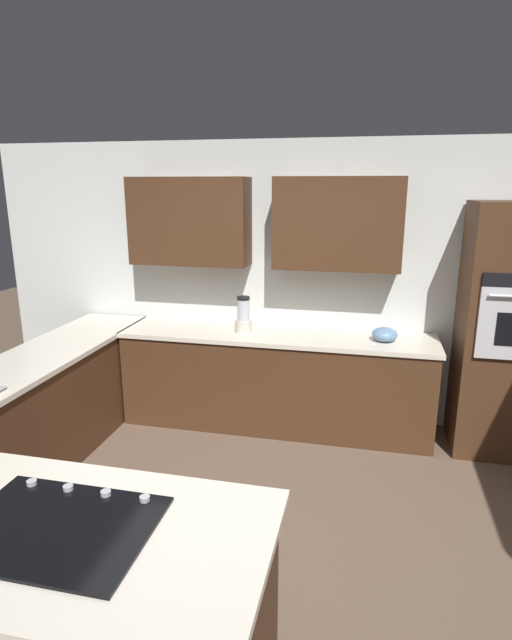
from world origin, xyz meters
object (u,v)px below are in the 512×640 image
at_px(wall_oven, 511,332).
at_px(cooktop, 57,526).
at_px(blender, 243,317).
at_px(mixing_bowl, 385,334).

xyz_separation_m(wall_oven, cooktop, (2.30, 2.84, -0.14)).
bearing_deg(wall_oven, blender, 0.43).
bearing_deg(blender, wall_oven, -179.57).
height_order(wall_oven, cooktop, wall_oven).
bearing_deg(mixing_bowl, wall_oven, -179.03).
relative_size(blender, mixing_bowl, 1.51).
height_order(blender, mixing_bowl, blender).
bearing_deg(cooktop, mixing_bowl, -114.63).
height_order(cooktop, blender, blender).
xyz_separation_m(cooktop, mixing_bowl, (-1.30, -2.83, 0.05)).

